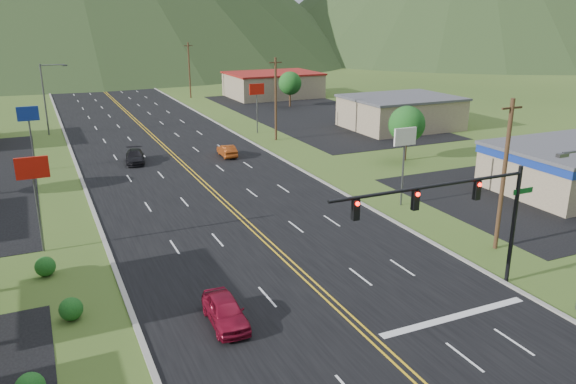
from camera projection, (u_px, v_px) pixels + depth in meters
name	position (u px, v px, depth m)	size (l,w,h in m)	color
traffic_signal	(461.00, 205.00, 29.65)	(13.10, 0.43, 7.00)	black
streetlight_west	(47.00, 94.00, 71.05)	(3.28, 0.25, 9.00)	#59595E
building_east_mid	(401.00, 112.00, 76.24)	(14.40, 11.40, 4.30)	tan
building_east_far	(273.00, 85.00, 104.97)	(16.40, 12.40, 4.50)	tan
pole_sign_west_a	(33.00, 178.00, 35.50)	(2.00, 0.18, 6.40)	#59595E
pole_sign_west_b	(29.00, 120.00, 54.57)	(2.00, 0.18, 6.40)	#59595E
pole_sign_east_a	(405.00, 145.00, 44.45)	(2.00, 0.18, 6.40)	#59595E
pole_sign_east_b	(257.00, 94.00, 72.18)	(2.00, 0.18, 6.40)	#59595E
tree_east_a	(407.00, 124.00, 58.76)	(3.84, 3.84, 5.82)	#382314
tree_east_b	(290.00, 83.00, 93.28)	(3.84, 3.84, 5.82)	#382314
utility_pole_a	(504.00, 174.00, 35.95)	(1.60, 0.28, 10.00)	#382314
utility_pole_b	(276.00, 98.00, 68.03)	(1.60, 0.28, 10.00)	#382314
utility_pole_c	(189.00, 70.00, 102.70)	(1.60, 0.28, 10.00)	#382314
utility_pole_d	(147.00, 56.00, 137.37)	(1.60, 0.28, 10.00)	#382314
car_red_near	(225.00, 312.00, 28.11)	(1.68, 4.18, 1.42)	maroon
car_dark_mid	(135.00, 157.00, 58.59)	(1.86, 4.57, 1.33)	black
car_red_far	(227.00, 151.00, 61.25)	(1.36, 3.90, 1.29)	#953A10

